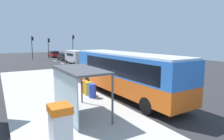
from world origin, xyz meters
name	(u,v)px	position (x,y,z in m)	size (l,w,h in m)	color
ground_plane	(82,71)	(0.00, 14.00, -0.02)	(56.00, 92.00, 0.04)	#2D2D30
sidewalk_platform	(60,103)	(-6.40, 2.00, 0.09)	(6.20, 30.00, 0.18)	beige
lane_stripe_seg_1	(168,100)	(0.25, -1.00, 0.01)	(0.16, 2.20, 0.01)	silver
lane_stripe_seg_2	(127,86)	(0.25, 4.00, 0.01)	(0.16, 2.20, 0.01)	silver
lane_stripe_seg_3	(101,77)	(0.25, 9.00, 0.01)	(0.16, 2.20, 0.01)	silver
lane_stripe_seg_4	(84,71)	(0.25, 14.00, 0.01)	(0.16, 2.20, 0.01)	silver
lane_stripe_seg_5	(72,67)	(0.25, 19.00, 0.01)	(0.16, 2.20, 0.01)	silver
lane_stripe_seg_6	(62,63)	(0.25, 24.00, 0.01)	(0.16, 2.20, 0.01)	silver
lane_stripe_seg_7	(55,61)	(0.25, 29.00, 0.01)	(0.16, 2.20, 0.01)	silver
bus	(124,71)	(-1.71, 1.52, 1.84)	(2.75, 11.06, 3.21)	orange
white_van	(75,56)	(2.20, 22.57, 1.34)	(2.17, 5.26, 2.30)	silver
sedan_near	(65,57)	(2.30, 28.84, 0.79)	(2.04, 4.49, 1.52)	black
sedan_far	(54,54)	(2.30, 37.62, 0.79)	(1.99, 4.47, 1.52)	#A51919
ticket_machine	(61,134)	(-8.16, -4.33, 1.17)	(0.66, 0.76, 1.94)	silver
recycling_bin_blue	(92,91)	(-4.20, 1.79, 0.66)	(0.52, 0.52, 0.95)	blue
recycling_bin_yellow	(88,89)	(-4.20, 2.49, 0.66)	(0.52, 0.52, 0.95)	yellow
recycling_bin_orange	(84,87)	(-4.20, 3.19, 0.66)	(0.52, 0.52, 0.95)	orange
traffic_light_near_side	(73,43)	(5.50, 32.72, 3.50)	(0.49, 0.28, 5.29)	#2D2D2D
traffic_light_far_side	(32,44)	(-3.10, 33.52, 3.29)	(0.49, 0.28, 4.94)	#2D2D2D
traffic_light_median	(49,45)	(0.40, 34.32, 3.06)	(0.49, 0.28, 4.56)	#2D2D2D
bus_shelter	(74,80)	(-6.41, -0.79, 2.10)	(1.80, 4.00, 2.50)	#4C4C51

